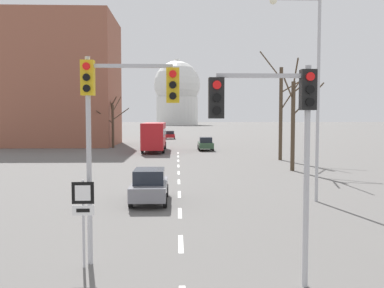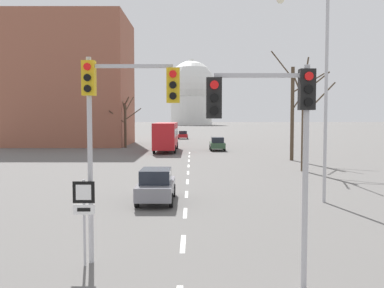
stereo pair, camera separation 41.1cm
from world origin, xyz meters
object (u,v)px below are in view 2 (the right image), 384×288
object	(u,v)px
traffic_signal_near_right	(274,119)
sedan_mid_centre	(217,144)
sedan_near_left	(183,135)
city_bus	(166,135)
traffic_signal_near_left	(117,107)
sedan_near_right	(156,185)
route_sign_post	(84,207)
street_lamp_right	(317,79)

from	to	relation	value
traffic_signal_near_right	sedan_mid_centre	size ratio (longest dim) A/B	1.25
sedan_near_left	city_bus	bearing A→B (deg)	-92.68
sedan_mid_centre	traffic_signal_near_left	bearing A→B (deg)	-97.19
traffic_signal_near_right	sedan_near_right	xyz separation A→B (m)	(-3.70, 10.51, -3.25)
sedan_near_right	sedan_mid_centre	world-z (taller)	sedan_mid_centre
route_sign_post	sedan_mid_centre	bearing A→B (deg)	81.65
traffic_signal_near_left	traffic_signal_near_right	xyz separation A→B (m)	(4.03, -1.80, -0.33)
traffic_signal_near_right	route_sign_post	size ratio (longest dim) A/B	2.21
street_lamp_right	sedan_near_right	size ratio (longest dim) A/B	2.34
route_sign_post	city_bus	distance (m)	40.51
route_sign_post	city_bus	bearing A→B (deg)	90.29
traffic_signal_near_right	sedan_near_left	size ratio (longest dim) A/B	1.37
traffic_signal_near_left	traffic_signal_near_right	size ratio (longest dim) A/B	1.08
traffic_signal_near_left	sedan_near_right	bearing A→B (deg)	87.84
street_lamp_right	sedan_near_left	world-z (taller)	street_lamp_right
sedan_near_right	sedan_mid_centre	distance (m)	33.19
sedan_near_left	street_lamp_right	bearing A→B (deg)	-82.88
traffic_signal_near_right	street_lamp_right	size ratio (longest dim) A/B	0.54
traffic_signal_near_right	sedan_mid_centre	bearing A→B (deg)	88.39
route_sign_post	traffic_signal_near_right	bearing A→B (deg)	-16.95
traffic_signal_near_left	street_lamp_right	xyz separation A→B (m)	(8.09, 8.66, 1.55)
route_sign_post	sedan_near_right	size ratio (longest dim) A/B	0.57
route_sign_post	traffic_signal_near_left	bearing A→B (deg)	18.37
route_sign_post	sedan_near_left	distance (m)	71.08
street_lamp_right	sedan_mid_centre	world-z (taller)	street_lamp_right
traffic_signal_near_right	route_sign_post	xyz separation A→B (m)	(-4.92, 1.50, -2.43)
traffic_signal_near_right	city_bus	world-z (taller)	traffic_signal_near_right
street_lamp_right	sedan_mid_centre	bearing A→B (deg)	94.96
city_bus	route_sign_post	bearing A→B (deg)	-89.71
route_sign_post	street_lamp_right	distance (m)	13.40
traffic_signal_near_left	city_bus	distance (m)	40.29
street_lamp_right	traffic_signal_near_right	bearing A→B (deg)	-111.25
sedan_near_left	sedan_near_right	size ratio (longest dim) A/B	0.93
traffic_signal_near_left	sedan_near_left	xyz separation A→B (m)	(0.33, 70.76, -3.62)
sedan_near_left	sedan_mid_centre	xyz separation A→B (m)	(4.91, -29.23, 0.06)
sedan_mid_centre	city_bus	world-z (taller)	city_bus
sedan_mid_centre	street_lamp_right	bearing A→B (deg)	-85.04
traffic_signal_near_left	city_bus	world-z (taller)	traffic_signal_near_left
route_sign_post	city_bus	world-z (taller)	city_bus
street_lamp_right	sedan_near_left	bearing A→B (deg)	97.12
traffic_signal_near_left	sedan_mid_centre	world-z (taller)	traffic_signal_near_left
sedan_near_right	city_bus	xyz separation A→B (m)	(-1.43, 31.50, 1.22)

